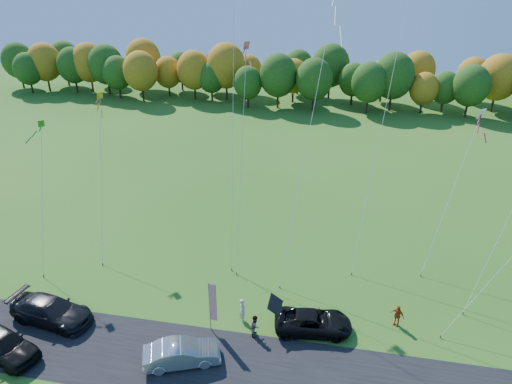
% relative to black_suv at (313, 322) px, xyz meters
% --- Properties ---
extents(ground, '(160.00, 160.00, 0.00)m').
position_rel_black_suv_xyz_m(ground, '(-4.98, -0.14, -0.71)').
color(ground, '#265F19').
extents(asphalt_strip, '(90.00, 6.00, 0.01)m').
position_rel_black_suv_xyz_m(asphalt_strip, '(-4.98, -4.14, -0.71)').
color(asphalt_strip, black).
rests_on(asphalt_strip, ground).
extents(tree_line, '(116.00, 12.00, 10.00)m').
position_rel_black_suv_xyz_m(tree_line, '(-4.98, 54.86, -0.71)').
color(tree_line, '#1E4711').
rests_on(tree_line, ground).
extents(black_suv, '(5.36, 2.96, 1.42)m').
position_rel_black_suv_xyz_m(black_suv, '(0.00, 0.00, 0.00)').
color(black_suv, black).
rests_on(black_suv, ground).
extents(silver_sedan, '(4.91, 3.21, 1.53)m').
position_rel_black_suv_xyz_m(silver_sedan, '(-7.61, -4.32, 0.05)').
color(silver_sedan, silver).
rests_on(silver_sedan, ground).
extents(dark_truck_a, '(6.10, 3.17, 1.69)m').
position_rel_black_suv_xyz_m(dark_truck_a, '(-17.58, -2.43, 0.13)').
color(dark_truck_a, black).
rests_on(dark_truck_a, ground).
extents(dark_truck_b, '(5.49, 3.53, 1.74)m').
position_rel_black_suv_xyz_m(dark_truck_b, '(-18.69, -5.78, 0.16)').
color(dark_truck_b, black).
rests_on(dark_truck_b, ground).
extents(person_tailgate_a, '(0.66, 0.77, 1.78)m').
position_rel_black_suv_xyz_m(person_tailgate_a, '(-4.79, 0.05, 0.18)').
color(person_tailgate_a, silver).
rests_on(person_tailgate_a, ground).
extents(person_tailgate_b, '(0.61, 0.77, 1.57)m').
position_rel_black_suv_xyz_m(person_tailgate_b, '(-3.68, -1.13, 0.07)').
color(person_tailgate_b, gray).
rests_on(person_tailgate_b, ground).
extents(person_east, '(1.00, 0.79, 1.59)m').
position_rel_black_suv_xyz_m(person_east, '(5.51, 1.61, 0.08)').
color(person_east, '#C04812').
rests_on(person_east, ground).
extents(feather_flag, '(0.52, 0.11, 3.92)m').
position_rel_black_suv_xyz_m(feather_flag, '(-6.50, -1.24, 1.68)').
color(feather_flag, '#999999').
rests_on(feather_flag, ground).
extents(kite_delta_blue, '(3.41, 11.33, 31.59)m').
position_rel_black_suv_xyz_m(kite_delta_blue, '(-7.67, 10.76, 15.21)').
color(kite_delta_blue, '#4C3F33').
rests_on(kite_delta_blue, ground).
extents(kite_parafoil_orange, '(5.16, 13.40, 26.94)m').
position_rel_black_suv_xyz_m(kite_parafoil_orange, '(4.22, 13.14, 12.61)').
color(kite_parafoil_orange, '#4C3F33').
rests_on(kite_parafoil_orange, ground).
extents(kite_delta_red, '(3.55, 10.42, 21.80)m').
position_rel_black_suv_xyz_m(kite_delta_red, '(-1.57, 8.90, 9.96)').
color(kite_delta_red, '#4C3F33').
rests_on(kite_delta_red, ground).
extents(kite_diamond_yellow, '(2.46, 7.43, 12.77)m').
position_rel_black_suv_xyz_m(kite_diamond_yellow, '(-18.37, 7.68, 5.50)').
color(kite_diamond_yellow, '#4C3F33').
rests_on(kite_diamond_yellow, ground).
extents(kite_diamond_green, '(1.11, 4.90, 11.67)m').
position_rel_black_suv_xyz_m(kite_diamond_green, '(-21.48, 4.11, 5.12)').
color(kite_diamond_green, '#4C3F33').
rests_on(kite_diamond_green, ground).
extents(kite_diamond_white, '(4.03, 6.03, 12.56)m').
position_rel_black_suv_xyz_m(kite_diamond_white, '(9.54, 10.25, 5.30)').
color(kite_diamond_white, '#4C3F33').
rests_on(kite_diamond_white, ground).
extents(kite_diamond_pink, '(1.09, 7.55, 17.06)m').
position_rel_black_suv_xyz_m(kite_diamond_pink, '(-6.65, 8.57, 7.79)').
color(kite_diamond_pink, '#4C3F33').
rests_on(kite_diamond_pink, ground).
extents(kite_diamond_blue_low, '(6.14, 4.09, 8.12)m').
position_rel_black_suv_xyz_m(kite_diamond_blue_low, '(11.06, 2.62, 3.11)').
color(kite_diamond_blue_low, '#4C3F33').
rests_on(kite_diamond_blue_low, ground).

